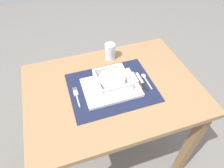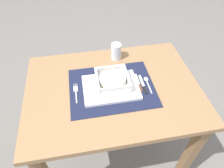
% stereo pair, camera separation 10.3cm
% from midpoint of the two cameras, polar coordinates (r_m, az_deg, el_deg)
% --- Properties ---
extents(ground_plane, '(6.00, 6.00, 0.00)m').
position_cam_midpoint_polar(ground_plane, '(1.69, 2.00, -18.67)').
color(ground_plane, slate).
extents(dining_table, '(0.90, 0.65, 0.75)m').
position_cam_midpoint_polar(dining_table, '(1.15, 2.79, -5.26)').
color(dining_table, '#936D47').
rests_on(dining_table, ground).
extents(placemat, '(0.44, 0.34, 0.00)m').
position_cam_midpoint_polar(placemat, '(1.05, 2.80, -1.22)').
color(placemat, '#191E38').
rests_on(placemat, dining_table).
extents(serving_plate, '(0.28, 0.21, 0.02)m').
position_cam_midpoint_polar(serving_plate, '(1.04, 2.49, -1.10)').
color(serving_plate, white).
rests_on(serving_plate, placemat).
extents(porridge_bowl, '(0.16, 0.16, 0.05)m').
position_cam_midpoint_polar(porridge_bowl, '(1.03, 2.94, 0.85)').
color(porridge_bowl, white).
rests_on(porridge_bowl, serving_plate).
extents(fork, '(0.02, 0.13, 0.00)m').
position_cam_midpoint_polar(fork, '(1.04, -7.32, -2.22)').
color(fork, silver).
rests_on(fork, placemat).
extents(spoon, '(0.02, 0.12, 0.01)m').
position_cam_midpoint_polar(spoon, '(1.10, 12.37, 0.73)').
color(spoon, silver).
rests_on(spoon, placemat).
extents(butter_knife, '(0.01, 0.14, 0.01)m').
position_cam_midpoint_polar(butter_knife, '(1.08, 11.52, -0.54)').
color(butter_knife, black).
rests_on(butter_knife, placemat).
extents(bread_knife, '(0.01, 0.13, 0.01)m').
position_cam_midpoint_polar(bread_knife, '(1.08, 10.24, -0.10)').
color(bread_knife, '#59331E').
rests_on(bread_knife, placemat).
extents(drinking_glass, '(0.06, 0.06, 0.10)m').
position_cam_midpoint_polar(drinking_glass, '(1.21, 3.63, 8.78)').
color(drinking_glass, white).
rests_on(drinking_glass, dining_table).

